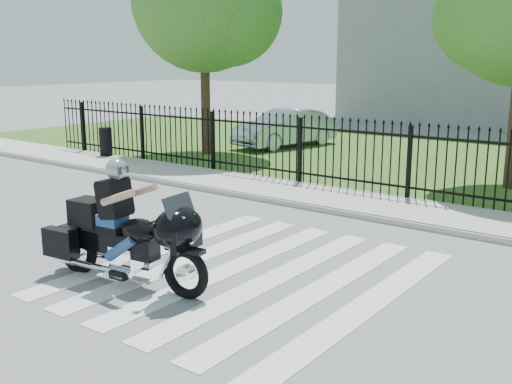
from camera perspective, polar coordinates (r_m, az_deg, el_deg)
The scene contains 10 objects.
ground at distance 9.43m, azimuth -0.50°, elevation -7.84°, with size 120.00×120.00×0.00m, color slate.
crosswalk at distance 9.43m, azimuth -0.50°, elevation -7.80°, with size 5.00×5.50×0.01m, color silver, non-canonical shape.
sidewalk at distance 13.54m, azimuth 12.52°, elevation -1.48°, with size 40.00×2.00×0.12m, color #ADAAA3.
curb at distance 12.67m, azimuth 10.61°, elevation -2.38°, with size 40.00×0.12×0.12m, color #ADAAA3.
grass_strip at distance 20.02m, azimuth 20.97°, elevation 2.37°, with size 40.00×12.00×0.02m, color #365F20.
iron_fence at distance 14.27m, azimuth 14.37°, elevation 2.60°, with size 26.00×0.04×1.80m.
tree_left at distance 20.89m, azimuth -5.00°, elevation 17.77°, with size 4.80×4.80×7.58m.
motorcycle_rider at distance 9.08m, azimuth -12.60°, elevation -3.73°, with size 2.91×1.10×1.92m.
parked_car at distance 22.60m, azimuth 2.81°, elevation 6.11°, with size 1.48×4.25×1.40m, color #A3B6CE.
litter_bin at distance 20.48m, azimuth -14.12°, elevation 4.68°, with size 0.42×0.42×0.93m, color black.
Camera 1 is at (5.39, -6.99, 3.31)m, focal length 42.00 mm.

